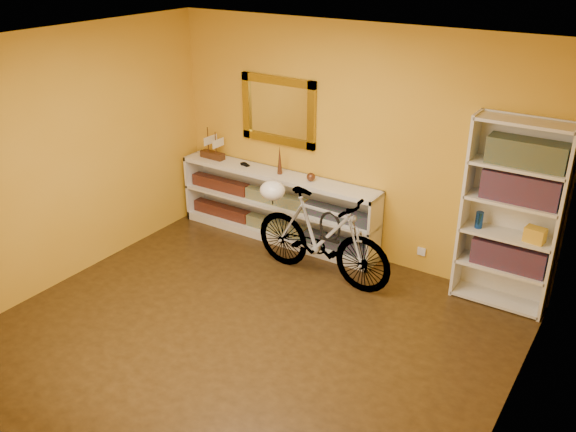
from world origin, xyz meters
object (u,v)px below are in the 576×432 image
Objects in this scene: bicycle at (322,237)px; helmet at (272,190)px; console_unit at (277,206)px; bookcase at (511,216)px.

bicycle is 0.74m from helmet.
helmet reaches higher than console_unit.
helmet is at bearing -61.01° from console_unit.
bookcase is at bearing 0.54° from console_unit.
helmet is (0.28, -0.50, 0.44)m from console_unit.
console_unit is 0.72m from helmet.
bookcase is 2.44m from helmet.
bicycle is at bearing -2.29° from helmet.
bookcase reaches higher than console_unit.
bookcase is 1.14× the size of bicycle.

